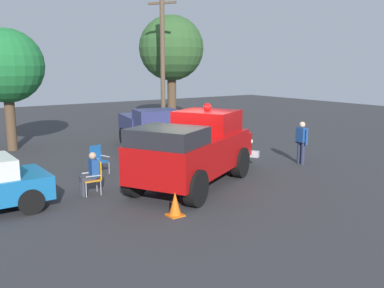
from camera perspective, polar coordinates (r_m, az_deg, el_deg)
ground_plane at (r=14.36m, az=-0.46°, el=-5.03°), size 60.00×60.00×0.00m
vintage_fire_truck at (r=13.79m, az=0.44°, el=-0.57°), size 4.78×6.26×2.59m
parked_pickup at (r=19.89m, az=-5.55°, el=2.22°), size 5.07×2.79×1.90m
lawn_chair_near_truck at (r=13.22m, az=-12.80°, el=-4.03°), size 0.56×0.55×1.02m
lawn_chair_by_car at (r=15.62m, az=-12.47°, el=-1.77°), size 0.62×0.62×1.02m
spectator_seated at (r=13.16m, az=-13.37°, el=-3.63°), size 0.43×0.57×1.29m
spectator_standing at (r=17.24m, az=14.40°, el=0.56°), size 0.65×0.31×1.68m
oak_tree_left at (r=28.64m, az=-2.76°, el=12.57°), size 4.23×4.23×7.03m
oak_tree_right at (r=20.87m, az=-23.52°, el=9.46°), size 3.28×3.28×5.45m
utility_pole at (r=24.39m, az=-3.93°, el=10.94°), size 1.51×1.00×7.76m
traffic_cone at (r=11.14m, az=-2.27°, el=-8.05°), size 0.40×0.40×0.64m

